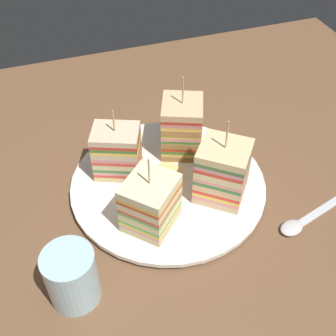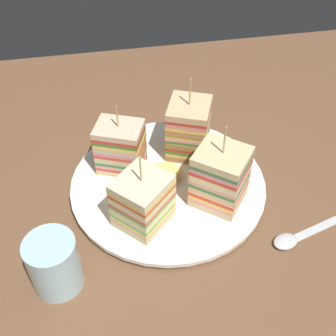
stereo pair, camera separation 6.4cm
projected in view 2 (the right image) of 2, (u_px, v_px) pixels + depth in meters
ground_plane at (168, 192)px, 67.96cm from camera, size 109.95×89.03×1.80cm
plate at (168, 184)px, 66.77cm from camera, size 29.97×29.97×1.33cm
sandwich_wedge_0 at (143, 201)px, 58.41cm from camera, size 9.31×9.30×12.12cm
sandwich_wedge_1 at (220, 177)px, 60.71cm from camera, size 9.42×9.33×13.72cm
sandwich_wedge_2 at (189, 129)px, 68.53cm from camera, size 8.41×8.79×13.79cm
sandwich_wedge_3 at (121, 147)px, 66.13cm from camera, size 8.44×7.53×11.76cm
chip_pile at (164, 172)px, 66.53cm from camera, size 6.82×6.69×2.15cm
spoon at (295, 238)px, 59.98cm from camera, size 13.61×5.58×1.00cm
drinking_glass at (55, 267)px, 53.10cm from camera, size 6.33×6.33×8.02cm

